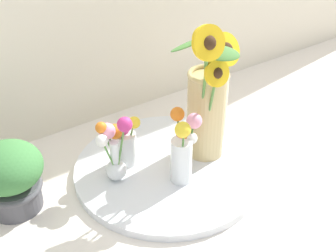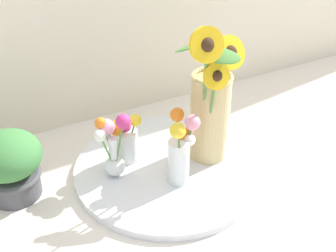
# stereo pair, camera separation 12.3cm
# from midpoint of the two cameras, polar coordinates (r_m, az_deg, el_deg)

# --- Properties ---
(ground_plane) EXTENTS (6.00, 6.00, 0.00)m
(ground_plane) POSITION_cam_midpoint_polar(r_m,az_deg,el_deg) (1.28, 3.53, -7.46)
(ground_plane) COLOR silver
(serving_tray) EXTENTS (0.52, 0.52, 0.02)m
(serving_tray) POSITION_cam_midpoint_polar(r_m,az_deg,el_deg) (1.31, 2.68, -5.39)
(serving_tray) COLOR silver
(serving_tray) RESTS_ON ground_plane
(mason_jar_sunflowers) EXTENTS (0.22, 0.22, 0.43)m
(mason_jar_sunflowers) POSITION_cam_midpoint_polar(r_m,az_deg,el_deg) (1.27, 7.95, 2.28)
(mason_jar_sunflowers) COLOR #D1B77A
(mason_jar_sunflowers) RESTS_ON serving_tray
(vase_small_center) EXTENTS (0.10, 0.12, 0.21)m
(vase_small_center) POSITION_cam_midpoint_polar(r_m,az_deg,el_deg) (1.20, 4.49, -2.78)
(vase_small_center) COLOR white
(vase_small_center) RESTS_ON serving_tray
(vase_bulb_right) EXTENTS (0.10, 0.08, 0.19)m
(vase_bulb_right) POSITION_cam_midpoint_polar(r_m,az_deg,el_deg) (1.23, -3.98, -2.49)
(vase_bulb_right) COLOR white
(vase_bulb_right) RESTS_ON serving_tray
(vase_small_back) EXTENTS (0.09, 0.06, 0.15)m
(vase_small_back) POSITION_cam_midpoint_polar(r_m,az_deg,el_deg) (1.29, -2.47, -1.63)
(vase_small_back) COLOR white
(vase_small_back) RESTS_ON serving_tray
(potted_plant) EXTENTS (0.17, 0.17, 0.19)m
(potted_plant) POSITION_cam_midpoint_polar(r_m,az_deg,el_deg) (1.24, -16.08, -4.58)
(potted_plant) COLOR #4C4C51
(potted_plant) RESTS_ON ground_plane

